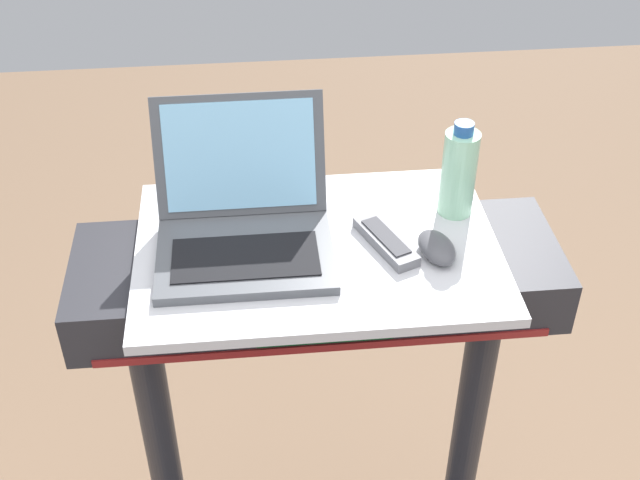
{
  "coord_description": "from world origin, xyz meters",
  "views": [
    {
      "loc": [
        -0.11,
        -0.49,
        2.12
      ],
      "look_at": [
        0.0,
        0.65,
        1.24
      ],
      "focal_mm": 46.86,
      "sensor_mm": 36.0,
      "label": 1
    }
  ],
  "objects_px": {
    "computer_mouse": "(437,247)",
    "tv_remote": "(386,241)",
    "laptop": "(244,222)",
    "water_bottle": "(459,172)"
  },
  "relations": [
    {
      "from": "computer_mouse",
      "to": "tv_remote",
      "type": "xyz_separation_m",
      "value": [
        -0.09,
        0.04,
        -0.01
      ]
    },
    {
      "from": "computer_mouse",
      "to": "tv_remote",
      "type": "distance_m",
      "value": 0.09
    },
    {
      "from": "computer_mouse",
      "to": "water_bottle",
      "type": "height_order",
      "value": "water_bottle"
    },
    {
      "from": "computer_mouse",
      "to": "water_bottle",
      "type": "xyz_separation_m",
      "value": [
        0.06,
        0.13,
        0.07
      ]
    },
    {
      "from": "water_bottle",
      "to": "tv_remote",
      "type": "xyz_separation_m",
      "value": [
        -0.15,
        -0.09,
        -0.08
      ]
    },
    {
      "from": "laptop",
      "to": "water_bottle",
      "type": "xyz_separation_m",
      "value": [
        0.4,
        0.06,
        0.04
      ]
    },
    {
      "from": "computer_mouse",
      "to": "tv_remote",
      "type": "height_order",
      "value": "computer_mouse"
    },
    {
      "from": "laptop",
      "to": "computer_mouse",
      "type": "xyz_separation_m",
      "value": [
        0.34,
        -0.07,
        -0.03
      ]
    },
    {
      "from": "laptop",
      "to": "tv_remote",
      "type": "distance_m",
      "value": 0.26
    },
    {
      "from": "tv_remote",
      "to": "water_bottle",
      "type": "bearing_deg",
      "value": 32.48
    }
  ]
}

